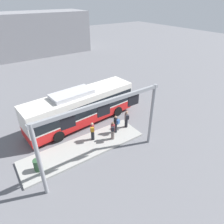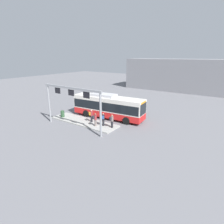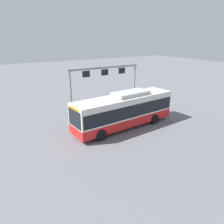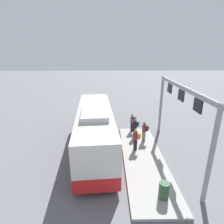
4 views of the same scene
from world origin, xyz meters
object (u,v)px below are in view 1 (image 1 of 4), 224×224
(bus_main, at_px, (81,106))
(person_boarding, at_px, (126,119))
(person_waiting_mid, at_px, (92,131))
(person_waiting_far, at_px, (113,130))
(trash_bin, at_px, (37,165))
(person_waiting_near, at_px, (116,124))

(bus_main, relative_size, person_boarding, 6.42)
(bus_main, xyz_separation_m, person_waiting_mid, (-0.57, -3.06, -0.76))
(person_waiting_far, xyz_separation_m, trash_bin, (-6.22, 0.13, -0.44))
(bus_main, height_order, person_boarding, bus_main)
(person_waiting_mid, relative_size, person_waiting_far, 1.00)
(person_waiting_near, bearing_deg, trash_bin, 71.76)
(person_waiting_far, bearing_deg, person_boarding, -35.86)
(trash_bin, bearing_deg, person_waiting_mid, 9.02)
(bus_main, height_order, person_waiting_near, bus_main)
(person_waiting_mid, bearing_deg, bus_main, 18.13)
(person_waiting_mid, bearing_deg, person_waiting_near, -67.73)
(person_waiting_mid, xyz_separation_m, trash_bin, (-4.80, -0.76, -0.44))
(person_boarding, xyz_separation_m, person_waiting_far, (-2.02, -0.73, 0.00))
(person_waiting_mid, bearing_deg, person_boarding, -63.88)
(bus_main, bearing_deg, person_boarding, -53.14)
(person_boarding, xyz_separation_m, trash_bin, (-8.23, -0.60, -0.44))
(bus_main, relative_size, person_waiting_near, 6.42)
(trash_bin, bearing_deg, bus_main, 35.40)
(bus_main, relative_size, person_waiting_mid, 6.42)
(person_waiting_far, bearing_deg, bus_main, 46.30)
(person_boarding, height_order, person_waiting_far, same)
(bus_main, distance_m, person_waiting_near, 3.76)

